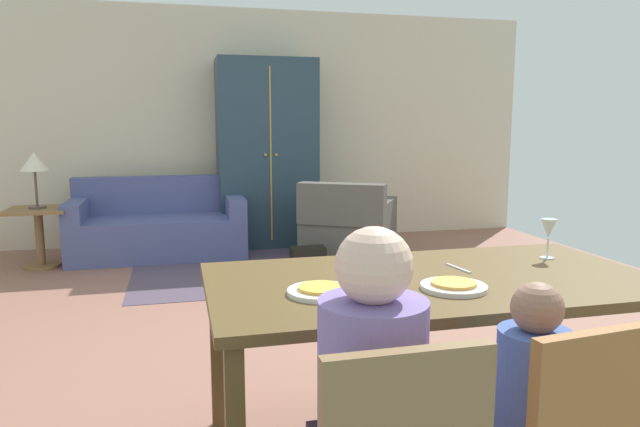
% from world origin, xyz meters
% --- Properties ---
extents(ground_plane, '(7.23, 6.17, 0.02)m').
position_xyz_m(ground_plane, '(0.00, 0.49, -0.01)').
color(ground_plane, '#915F50').
extents(back_wall, '(7.23, 0.10, 2.70)m').
position_xyz_m(back_wall, '(0.00, 3.62, 1.35)').
color(back_wall, beige).
rests_on(back_wall, ground_plane).
extents(dining_table, '(1.82, 0.95, 0.76)m').
position_xyz_m(dining_table, '(0.30, -1.20, 0.69)').
color(dining_table, brown).
rests_on(dining_table, ground_plane).
extents(plate_near_man, '(0.25, 0.25, 0.02)m').
position_xyz_m(plate_near_man, '(-0.21, -1.32, 0.77)').
color(plate_near_man, white).
rests_on(plate_near_man, dining_table).
extents(pizza_near_man, '(0.17, 0.17, 0.01)m').
position_xyz_m(pizza_near_man, '(-0.21, -1.32, 0.78)').
color(pizza_near_man, gold).
rests_on(pizza_near_man, plate_near_man).
extents(plate_near_child, '(0.25, 0.25, 0.02)m').
position_xyz_m(plate_near_child, '(0.30, -1.38, 0.77)').
color(plate_near_child, silver).
rests_on(plate_near_child, dining_table).
extents(pizza_near_child, '(0.17, 0.17, 0.01)m').
position_xyz_m(pizza_near_child, '(0.30, -1.38, 0.78)').
color(pizza_near_child, gold).
rests_on(pizza_near_child, plate_near_child).
extents(wine_glass, '(0.07, 0.07, 0.19)m').
position_xyz_m(wine_glass, '(0.95, -1.02, 0.89)').
color(wine_glass, silver).
rests_on(wine_glass, dining_table).
extents(fork, '(0.05, 0.15, 0.01)m').
position_xyz_m(fork, '(0.02, -1.25, 0.76)').
color(fork, silver).
rests_on(fork, dining_table).
extents(knife, '(0.04, 0.17, 0.01)m').
position_xyz_m(knife, '(0.46, -1.10, 0.76)').
color(knife, silver).
rests_on(knife, dining_table).
extents(area_rug, '(2.60, 1.80, 0.01)m').
position_xyz_m(area_rug, '(0.15, 2.09, 0.00)').
color(area_rug, '#504254').
rests_on(area_rug, ground_plane).
extents(couch, '(1.77, 0.86, 0.82)m').
position_xyz_m(couch, '(-0.91, 2.95, 0.30)').
color(couch, '#4E568C').
rests_on(couch, ground_plane).
extents(armchair, '(1.17, 1.17, 0.82)m').
position_xyz_m(armchair, '(0.97, 2.24, 0.32)').
color(armchair, '#504D46').
rests_on(armchair, ground_plane).
extents(armoire, '(1.10, 0.59, 2.10)m').
position_xyz_m(armoire, '(0.30, 3.23, 1.05)').
color(armoire, '#283D4D').
rests_on(armoire, ground_plane).
extents(side_table, '(0.56, 0.56, 0.58)m').
position_xyz_m(side_table, '(-2.02, 2.69, 0.38)').
color(side_table, brown).
rests_on(side_table, ground_plane).
extents(table_lamp, '(0.26, 0.26, 0.54)m').
position_xyz_m(table_lamp, '(-2.02, 2.69, 1.01)').
color(table_lamp, brown).
rests_on(table_lamp, side_table).
extents(handbag, '(0.32, 0.16, 0.26)m').
position_xyz_m(handbag, '(0.45, 1.79, 0.13)').
color(handbag, black).
rests_on(handbag, ground_plane).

